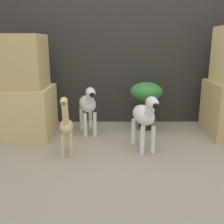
{
  "coord_description": "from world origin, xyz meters",
  "views": [
    {
      "loc": [
        -0.22,
        -2.32,
        1.11
      ],
      "look_at": [
        -0.21,
        0.56,
        0.33
      ],
      "focal_mm": 42.0,
      "sensor_mm": 36.0,
      "label": 1
    }
  ],
  "objects_px": {
    "zebra_left": "(87,104)",
    "giraffe_figurine": "(65,124)",
    "potted_palm_front": "(145,94)",
    "zebra_right": "(144,115)"
  },
  "relations": [
    {
      "from": "zebra_left",
      "to": "giraffe_figurine",
      "type": "xyz_separation_m",
      "value": [
        -0.16,
        -0.66,
        -0.04
      ]
    },
    {
      "from": "potted_palm_front",
      "to": "zebra_right",
      "type": "bearing_deg",
      "value": -98.21
    },
    {
      "from": "zebra_left",
      "to": "potted_palm_front",
      "type": "distance_m",
      "value": 0.75
    },
    {
      "from": "zebra_right",
      "to": "zebra_left",
      "type": "relative_size",
      "value": 1.0
    },
    {
      "from": "giraffe_figurine",
      "to": "potted_palm_front",
      "type": "bearing_deg",
      "value": 43.22
    },
    {
      "from": "zebra_right",
      "to": "potted_palm_front",
      "type": "bearing_deg",
      "value": 81.79
    },
    {
      "from": "zebra_left",
      "to": "giraffe_figurine",
      "type": "relative_size",
      "value": 0.97
    },
    {
      "from": "zebra_right",
      "to": "potted_palm_front",
      "type": "distance_m",
      "value": 0.69
    },
    {
      "from": "zebra_right",
      "to": "giraffe_figurine",
      "type": "relative_size",
      "value": 0.97
    },
    {
      "from": "zebra_right",
      "to": "giraffe_figurine",
      "type": "bearing_deg",
      "value": -169.17
    }
  ]
}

